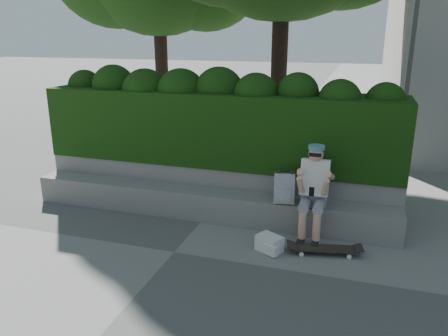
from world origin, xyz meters
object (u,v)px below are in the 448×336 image
(backpack_plaid, at_px, (284,188))
(skateboard, at_px, (325,249))
(backpack_ground, at_px, (269,243))
(person, at_px, (314,188))

(backpack_plaid, bearing_deg, skateboard, -51.07)
(backpack_plaid, xyz_separation_m, backpack_ground, (-0.06, -0.71, -0.56))
(skateboard, height_order, backpack_plaid, backpack_plaid)
(backpack_ground, bearing_deg, skateboard, 39.90)
(skateboard, distance_m, backpack_ground, 0.75)
(backpack_plaid, height_order, backpack_ground, backpack_plaid)
(skateboard, distance_m, backpack_plaid, 1.07)
(skateboard, relative_size, backpack_ground, 2.74)
(person, height_order, skateboard, person)
(skateboard, bearing_deg, backpack_plaid, 128.03)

